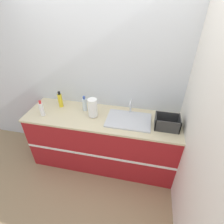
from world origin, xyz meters
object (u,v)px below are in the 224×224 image
paper_towel_roll (93,108)px  bottle_yellow (60,100)px  dish_rack (167,123)px  bottle_clear (85,104)px  bottle_white_spray (42,109)px  sink (129,120)px

paper_towel_roll → bottle_yellow: paper_towel_roll is taller
paper_towel_roll → bottle_yellow: 0.57m
paper_towel_roll → bottle_yellow: size_ratio=1.08×
dish_rack → bottle_clear: bottle_clear is taller
bottle_yellow → bottle_clear: bearing=-3.7°
paper_towel_roll → dish_rack: 0.99m
paper_towel_roll → bottle_clear: (-0.16, 0.12, -0.03)m
bottle_white_spray → paper_towel_roll: bearing=10.3°
paper_towel_roll → dish_rack: bearing=-2.3°
paper_towel_roll → bottle_white_spray: paper_towel_roll is taller
sink → bottle_clear: size_ratio=2.58×
sink → dish_rack: bearing=-5.1°
paper_towel_roll → dish_rack: paper_towel_roll is taller
bottle_clear → sink: bearing=-9.9°
bottle_yellow → bottle_clear: (0.39, -0.03, -0.01)m
paper_towel_roll → bottle_clear: size_ratio=1.17×
sink → bottle_yellow: bottle_yellow is taller
bottle_yellow → paper_towel_roll: bearing=-14.6°
sink → bottle_white_spray: (-1.19, -0.13, 0.09)m
sink → bottle_white_spray: bearing=-173.8°
dish_rack → bottle_yellow: (-1.54, 0.18, 0.05)m
paper_towel_roll → dish_rack: size_ratio=0.88×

